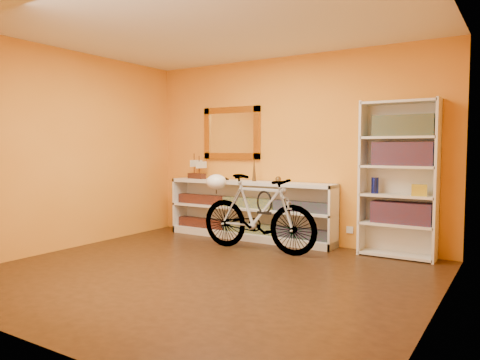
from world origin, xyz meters
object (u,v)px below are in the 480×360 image
Objects in this scene: bookcase at (398,179)px; helmet at (216,182)px; console_unit at (249,210)px; bicycle at (258,213)px.

bookcase reaches higher than helmet.
bookcase is at bearing 0.69° from console_unit.
bicycle reaches higher than console_unit.
bookcase is at bearing -68.88° from bicycle.
console_unit is 1.55× the size of bicycle.
console_unit is 2.15m from bookcase.
bicycle is at bearing -158.42° from bookcase.
bookcase reaches higher than console_unit.
console_unit is 0.77m from helmet.
helmet is at bearing 90.00° from bicycle.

